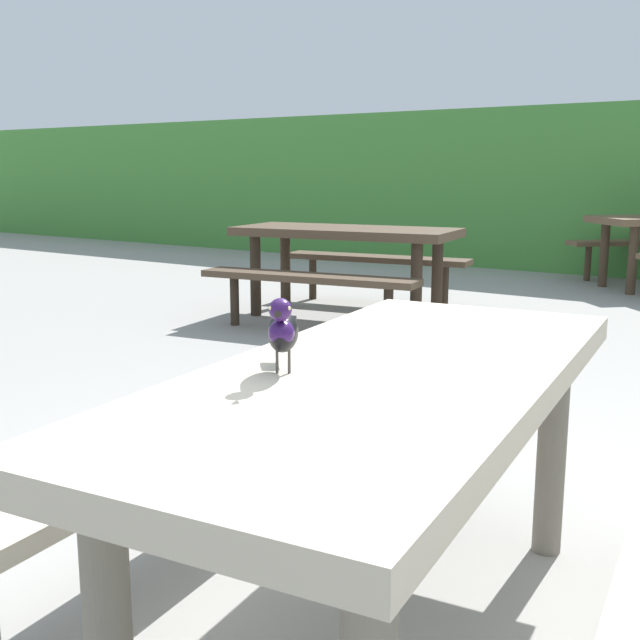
% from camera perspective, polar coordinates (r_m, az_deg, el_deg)
% --- Properties ---
extents(picnic_table_foreground, '(1.87, 1.89, 0.74)m').
position_cam_1_polar(picnic_table_foreground, '(1.93, 4.95, -8.61)').
color(picnic_table_foreground, '#B2A893').
rests_on(picnic_table_foreground, ground).
extents(bird_grackle, '(0.17, 0.26, 0.18)m').
position_cam_1_polar(bird_grackle, '(1.77, -2.75, -0.73)').
color(bird_grackle, black).
rests_on(bird_grackle, picnic_table_foreground).
extents(picnic_table_mid_left, '(1.95, 1.92, 0.74)m').
position_cam_1_polar(picnic_table_mid_left, '(6.40, 1.89, 5.14)').
color(picnic_table_mid_left, '#473828').
rests_on(picnic_table_mid_left, ground).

